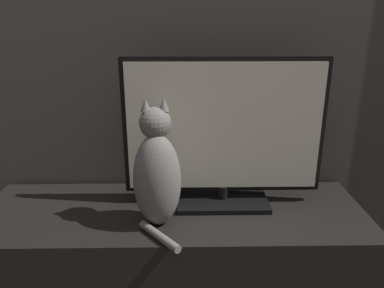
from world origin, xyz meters
name	(u,v)px	position (x,y,z in m)	size (l,w,h in m)	color
tv_stand	(174,254)	(0.00, 0.93, 0.20)	(1.50, 0.50, 0.41)	black
tv	(224,135)	(0.20, 1.00, 0.69)	(0.77, 0.22, 0.58)	black
cat	(157,174)	(-0.05, 0.84, 0.60)	(0.18, 0.29, 0.46)	gray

